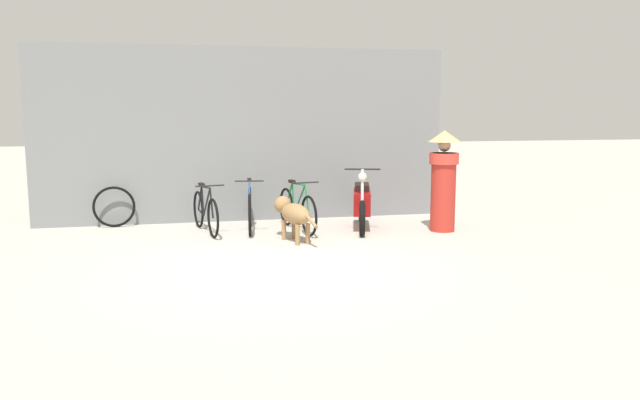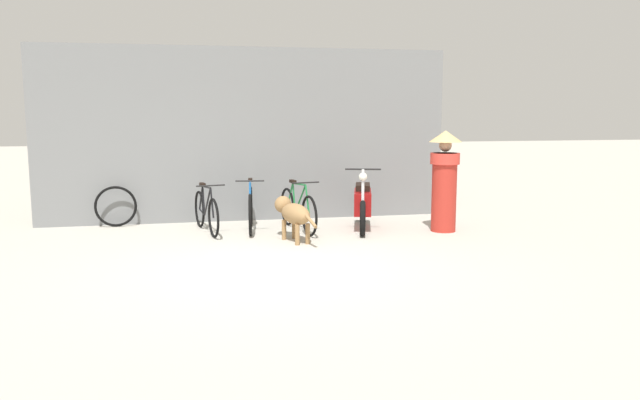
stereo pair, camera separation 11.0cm
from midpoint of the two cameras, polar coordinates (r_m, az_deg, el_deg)
name	(u,v)px [view 2 (the right image)]	position (r m, az deg, el deg)	size (l,w,h in m)	color
ground_plane	(275,268)	(8.01, -3.76, -6.20)	(60.00, 60.00, 0.00)	#B7B2A5
shop_wall_back	(247,135)	(11.37, -6.40, 5.94)	(7.37, 0.20, 3.10)	slate
bicycle_0	(206,212)	(10.38, -10.07, -1.06)	(0.48, 1.59, 0.82)	black
bicycle_1	(251,209)	(10.47, -6.07, -0.79)	(0.46, 1.66, 0.88)	black
bicycle_2	(298,209)	(10.38, -1.74, -0.86)	(0.47, 1.69, 0.85)	black
motorcycle	(363,204)	(10.56, 4.22, -0.32)	(0.68, 1.86, 1.06)	black
stray_dog	(293,213)	(9.55, -2.16, -1.20)	(0.56, 1.26, 0.65)	#997247
person_in_robes	(444,177)	(10.46, 11.61, 2.05)	(0.60, 0.60, 1.67)	#B72D23
spare_tire_left	(116,206)	(11.24, -17.91, -0.56)	(0.71, 0.10, 0.71)	black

